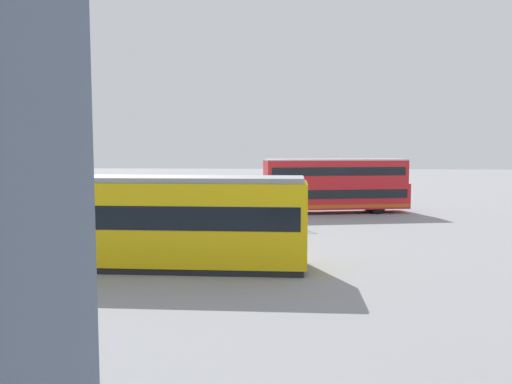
% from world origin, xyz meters
% --- Properties ---
extents(ground_plane, '(160.00, 160.00, 0.00)m').
position_xyz_m(ground_plane, '(0.00, 0.00, 0.00)').
color(ground_plane, gray).
extents(double_decker_bus, '(10.88, 4.52, 3.94)m').
position_xyz_m(double_decker_bus, '(-4.37, -2.19, 2.01)').
color(double_decker_bus, red).
rests_on(double_decker_bus, ground).
extents(tram_yellow, '(12.45, 2.64, 3.64)m').
position_xyz_m(tram_yellow, '(4.40, 15.57, 1.88)').
color(tram_yellow, '#E5B70C').
rests_on(tram_yellow, ground).
extents(pedestrian_near_railing, '(0.36, 0.36, 1.57)m').
position_xyz_m(pedestrian_near_railing, '(3.98, 6.12, 0.90)').
color(pedestrian_near_railing, '#33384C').
rests_on(pedestrian_near_railing, ground).
extents(pedestrian_railing, '(6.44, 0.14, 1.08)m').
position_xyz_m(pedestrian_railing, '(1.09, 5.97, 0.73)').
color(pedestrian_railing, gray).
rests_on(pedestrian_railing, ground).
extents(info_sign, '(1.11, 0.29, 2.56)m').
position_xyz_m(info_sign, '(5.96, 5.12, 1.78)').
color(info_sign, slate).
rests_on(info_sign, ground).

